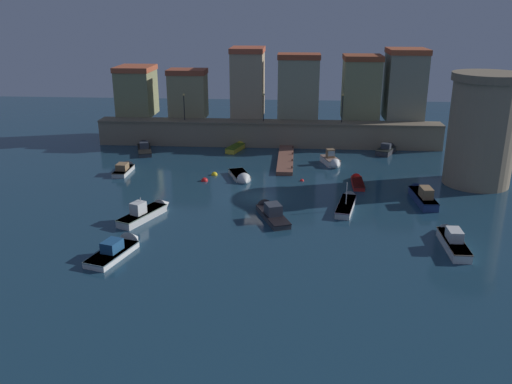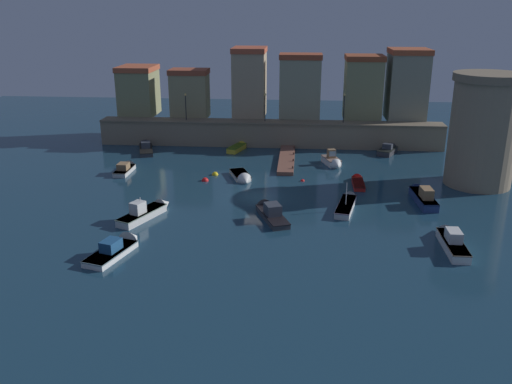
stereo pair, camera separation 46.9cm
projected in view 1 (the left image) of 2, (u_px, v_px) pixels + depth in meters
The scene contains 24 objects.
ground_plane at pixel (257, 197), 54.19m from camera, with size 117.81×117.81×0.00m, color #19384C.
quay_wall at pixel (268, 133), 73.37m from camera, with size 46.21×2.96×3.40m.
old_town_backdrop at pixel (284, 87), 75.02m from camera, with size 42.75×6.18×9.60m.
fortress_tower at pixel (482, 129), 56.25m from camera, with size 7.34×7.34×11.78m.
pier_dock at pixel (286, 159), 66.62m from camera, with size 1.88×12.33×0.70m.
quay_lamp_0 at pixel (184, 103), 72.85m from camera, with size 0.32×0.32×3.59m.
quay_lamp_1 at pixel (263, 103), 72.06m from camera, with size 0.32×0.32×3.74m.
quay_lamp_2 at pixel (343, 103), 71.30m from camera, with size 0.32×0.32×3.85m.
moored_boat_0 at pixel (451, 239), 43.23m from camera, with size 1.41×6.79×1.90m.
moored_boat_1 at pixel (387, 149), 70.30m from camera, with size 3.37×4.64×1.81m.
moored_boat_2 at pixel (242, 177), 59.41m from camera, with size 3.21×5.13×1.61m.
moored_boat_3 at pixel (125, 168), 62.29m from camera, with size 1.51×5.06×1.66m.
moored_boat_4 at pixel (347, 202), 51.68m from camera, with size 2.72×7.01×3.07m.
moored_boat_5 at pixel (332, 161), 64.70m from camera, with size 2.62×4.38×2.15m.
moored_boat_6 at pixel (357, 181), 58.28m from camera, with size 1.20×5.04×1.08m.
moored_boat_7 at pixel (148, 211), 49.02m from camera, with size 4.01×6.75×2.46m.
moored_boat_8 at pixel (237, 147), 71.70m from camera, with size 2.58×4.81×1.18m.
moored_boat_9 at pixel (269, 211), 49.31m from camera, with size 3.87×6.87×1.97m.
moored_boat_10 at pixel (121, 247), 42.11m from camera, with size 3.45×6.32×1.97m.
moored_boat_11 at pixel (144, 148), 71.37m from camera, with size 3.55×7.04×1.87m.
moored_boat_12 at pixel (421, 195), 53.14m from camera, with size 1.88×7.02×2.06m.
mooring_buoy_0 at pixel (214, 175), 61.16m from camera, with size 0.72×0.72×0.72m, color yellow.
mooring_buoy_1 at pixel (302, 181), 59.10m from camera, with size 0.44×0.44×0.44m, color red.
mooring_buoy_2 at pixel (204, 181), 59.07m from camera, with size 0.75×0.75×0.75m, color red.
Camera 1 is at (3.73, -50.90, 18.22)m, focal length 37.89 mm.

